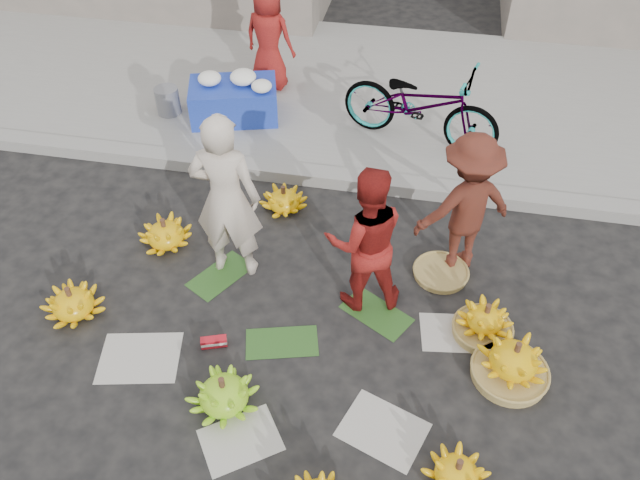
% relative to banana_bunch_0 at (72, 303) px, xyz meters
% --- Properties ---
extents(ground, '(80.00, 80.00, 0.00)m').
position_rel_banana_bunch_0_xyz_m(ground, '(2.09, 0.22, -0.15)').
color(ground, black).
rests_on(ground, ground).
extents(curb, '(40.00, 0.25, 0.15)m').
position_rel_banana_bunch_0_xyz_m(curb, '(2.09, 2.42, -0.07)').
color(curb, gray).
rests_on(curb, ground).
extents(sidewalk, '(40.00, 4.00, 0.12)m').
position_rel_banana_bunch_0_xyz_m(sidewalk, '(2.09, 4.52, -0.09)').
color(sidewalk, gray).
rests_on(sidewalk, ground).
extents(newspaper_scatter, '(3.20, 1.80, 0.00)m').
position_rel_banana_bunch_0_xyz_m(newspaper_scatter, '(2.09, -0.58, -0.14)').
color(newspaper_scatter, beige).
rests_on(newspaper_scatter, ground).
extents(banana_leaves, '(2.00, 1.00, 0.00)m').
position_rel_banana_bunch_0_xyz_m(banana_leaves, '(1.99, 0.42, -0.14)').
color(banana_leaves, '#214C19').
rests_on(banana_leaves, ground).
extents(banana_bunch_0, '(0.56, 0.56, 0.34)m').
position_rel_banana_bunch_0_xyz_m(banana_bunch_0, '(0.00, 0.00, 0.00)').
color(banana_bunch_0, yellow).
rests_on(banana_bunch_0, ground).
extents(banana_bunch_1, '(0.75, 0.75, 0.36)m').
position_rel_banana_bunch_0_xyz_m(banana_bunch_1, '(1.68, -0.69, 0.01)').
color(banana_bunch_1, '#72C41C').
rests_on(banana_bunch_1, ground).
extents(banana_bunch_3, '(0.56, 0.56, 0.30)m').
position_rel_banana_bunch_0_xyz_m(banana_bunch_3, '(3.57, -1.00, -0.02)').
color(banana_bunch_3, yellow).
rests_on(banana_bunch_3, ground).
extents(banana_bunch_4, '(0.65, 0.65, 0.45)m').
position_rel_banana_bunch_0_xyz_m(banana_bunch_4, '(4.00, 0.04, 0.04)').
color(banana_bunch_4, olive).
rests_on(banana_bunch_4, ground).
extents(banana_bunch_5, '(0.53, 0.53, 0.39)m').
position_rel_banana_bunch_0_xyz_m(banana_bunch_5, '(3.77, 0.47, 0.01)').
color(banana_bunch_5, olive).
rests_on(banana_bunch_5, ground).
extents(banana_bunch_6, '(0.69, 0.69, 0.34)m').
position_rel_banana_bunch_0_xyz_m(banana_bunch_6, '(0.50, 1.06, 0.00)').
color(banana_bunch_6, yellow).
rests_on(banana_bunch_6, ground).
extents(banana_bunch_7, '(0.57, 0.57, 0.32)m').
position_rel_banana_bunch_0_xyz_m(banana_bunch_7, '(1.59, 1.85, -0.01)').
color(banana_bunch_7, yellow).
rests_on(banana_bunch_7, ground).
extents(basket_spare, '(0.63, 0.63, 0.06)m').
position_rel_banana_bunch_0_xyz_m(basket_spare, '(3.36, 1.15, -0.12)').
color(basket_spare, olive).
rests_on(basket_spare, ground).
extents(incense_stack, '(0.24, 0.15, 0.09)m').
position_rel_banana_bunch_0_xyz_m(incense_stack, '(1.40, -0.12, -0.09)').
color(incense_stack, red).
rests_on(incense_stack, ground).
extents(vendor_cream, '(0.67, 0.46, 1.79)m').
position_rel_banana_bunch_0_xyz_m(vendor_cream, '(1.30, 0.87, 0.75)').
color(vendor_cream, beige).
rests_on(vendor_cream, ground).
extents(vendor_red, '(0.86, 0.75, 1.52)m').
position_rel_banana_bunch_0_xyz_m(vendor_red, '(2.63, 0.70, 0.61)').
color(vendor_red, maroon).
rests_on(vendor_red, ground).
extents(man_striped, '(1.13, 0.96, 1.52)m').
position_rel_banana_bunch_0_xyz_m(man_striped, '(3.49, 1.36, 0.61)').
color(man_striped, maroon).
rests_on(man_striped, ground).
extents(flower_table, '(1.25, 0.96, 0.64)m').
position_rel_banana_bunch_0_xyz_m(flower_table, '(0.57, 3.43, 0.24)').
color(flower_table, '#1A32AB').
rests_on(flower_table, sidewalk).
extents(grey_bucket, '(0.31, 0.31, 0.35)m').
position_rel_banana_bunch_0_xyz_m(grey_bucket, '(-0.32, 3.36, 0.15)').
color(grey_bucket, slate).
rests_on(grey_bucket, sidewalk).
extents(flower_vendor, '(0.77, 0.58, 1.42)m').
position_rel_banana_bunch_0_xyz_m(flower_vendor, '(0.83, 4.32, 0.68)').
color(flower_vendor, maroon).
rests_on(flower_vendor, sidewalk).
extents(bicycle, '(1.18, 2.08, 1.03)m').
position_rel_banana_bunch_0_xyz_m(bicycle, '(2.94, 3.31, 0.49)').
color(bicycle, gray).
rests_on(bicycle, sidewalk).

